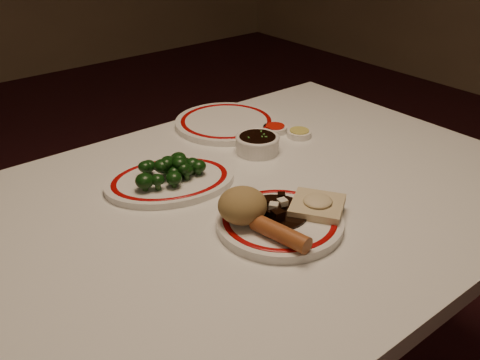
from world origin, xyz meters
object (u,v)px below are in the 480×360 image
(rice_mound, at_px, (242,205))
(soy_bowl, at_px, (257,144))
(dining_table, at_px, (263,226))
(broccoli_plate, at_px, (170,181))
(broccoli_pile, at_px, (171,168))
(stirfry_heap, at_px, (275,210))
(fried_wonton, at_px, (317,205))
(main_plate, at_px, (280,222))
(spring_roll, at_px, (280,233))

(rice_mound, bearing_deg, soy_bowl, 44.57)
(dining_table, height_order, broccoli_plate, broccoli_plate)
(dining_table, distance_m, broccoli_pile, 0.24)
(rice_mound, bearing_deg, stirfry_heap, -15.98)
(broccoli_plate, bearing_deg, fried_wonton, -62.44)
(fried_wonton, relative_size, broccoli_pile, 0.83)
(main_plate, xyz_separation_m, soy_bowl, (0.18, 0.28, 0.01))
(main_plate, bearing_deg, soy_bowl, 56.77)
(stirfry_heap, bearing_deg, main_plate, -103.77)
(broccoli_pile, bearing_deg, fried_wonton, -62.99)
(fried_wonton, bearing_deg, broccoli_plate, 117.56)
(broccoli_pile, bearing_deg, dining_table, -46.61)
(stirfry_heap, relative_size, broccoli_pile, 0.79)
(spring_roll, distance_m, soy_bowl, 0.40)
(fried_wonton, bearing_deg, spring_roll, -165.73)
(rice_mound, xyz_separation_m, soy_bowl, (0.24, 0.24, -0.03))
(soy_bowl, bearing_deg, main_plate, -123.23)
(fried_wonton, xyz_separation_m, broccoli_plate, (-0.15, 0.29, -0.02))
(spring_roll, relative_size, fried_wonton, 0.86)
(dining_table, height_order, fried_wonton, fried_wonton)
(main_plate, xyz_separation_m, fried_wonton, (0.08, -0.02, 0.02))
(rice_mound, relative_size, fried_wonton, 0.68)
(fried_wonton, bearing_deg, stirfry_heap, 150.58)
(stirfry_heap, distance_m, soy_bowl, 0.31)
(rice_mound, xyz_separation_m, broccoli_pile, (-0.01, 0.23, -0.01))
(main_plate, relative_size, broccoli_plate, 0.89)
(main_plate, bearing_deg, rice_mound, 146.85)
(spring_roll, distance_m, broccoli_pile, 0.32)
(fried_wonton, bearing_deg, broccoli_pile, 117.01)
(fried_wonton, bearing_deg, dining_table, 93.88)
(spring_roll, bearing_deg, fried_wonton, 4.70)
(rice_mound, distance_m, soy_bowl, 0.34)
(broccoli_plate, relative_size, broccoli_pile, 2.05)
(dining_table, xyz_separation_m, fried_wonton, (0.01, -0.14, 0.12))
(dining_table, height_order, rice_mound, rice_mound)
(dining_table, distance_m, spring_roll, 0.25)
(fried_wonton, relative_size, soy_bowl, 1.29)
(rice_mound, xyz_separation_m, fried_wonton, (0.14, -0.06, -0.02))
(spring_roll, bearing_deg, rice_mound, 86.67)
(stirfry_heap, height_order, broccoli_plate, stirfry_heap)
(main_plate, height_order, fried_wonton, fried_wonton)
(stirfry_heap, bearing_deg, soy_bowl, 55.47)
(spring_roll, bearing_deg, main_plate, 38.08)
(spring_roll, bearing_deg, broccoli_pile, 83.88)
(rice_mound, bearing_deg, dining_table, 33.02)
(dining_table, height_order, broccoli_pile, broccoli_pile)
(spring_roll, xyz_separation_m, broccoli_plate, (-0.02, 0.33, -0.02))
(main_plate, relative_size, fried_wonton, 2.19)
(main_plate, xyz_separation_m, stirfry_heap, (0.01, 0.02, 0.01))
(rice_mound, xyz_separation_m, stirfry_heap, (0.06, -0.02, -0.03))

